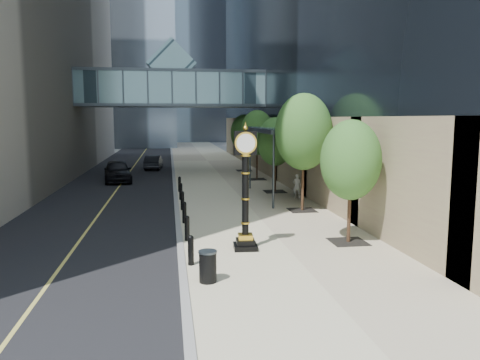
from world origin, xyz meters
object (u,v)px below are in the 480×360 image
object	(u,v)px
street_clock	(245,197)
car_near	(118,171)
pedestrian	(297,186)
car_far	(154,162)
trash_bin	(208,267)

from	to	relation	value
street_clock	car_near	size ratio (longest dim) A/B	0.93
pedestrian	car_far	world-z (taller)	pedestrian
street_clock	car_near	world-z (taller)	street_clock
pedestrian	car_near	size ratio (longest dim) A/B	0.30
trash_bin	car_far	size ratio (longest dim) A/B	0.22
trash_bin	pedestrian	world-z (taller)	pedestrian
car_far	pedestrian	bearing A→B (deg)	121.32
street_clock	car_far	size ratio (longest dim) A/B	1.13
trash_bin	car_far	distance (m)	32.74
pedestrian	car_far	xyz separation A→B (m)	(-9.25, 18.56, -0.12)
pedestrian	car_near	xyz separation A→B (m)	(-11.74, 9.68, 0.06)
trash_bin	car_far	xyz separation A→B (m)	(-2.60, 32.64, 0.18)
street_clock	pedestrian	distance (m)	11.90
street_clock	trash_bin	bearing A→B (deg)	-112.98
pedestrian	street_clock	bearing A→B (deg)	76.52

